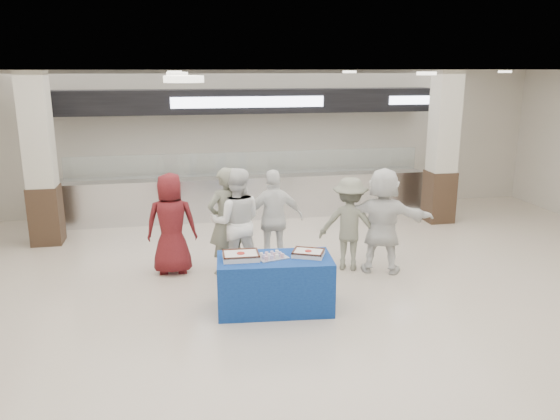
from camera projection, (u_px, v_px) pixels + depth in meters
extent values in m
plane|color=beige|center=(304.00, 322.00, 7.18)|extent=(14.00, 14.00, 0.00)
cube|color=silver|center=(248.00, 197.00, 12.19)|extent=(8.00, 0.80, 0.90)
cube|color=silver|center=(248.00, 176.00, 12.07)|extent=(8.00, 0.85, 0.04)
cube|color=white|center=(249.00, 163.00, 11.70)|extent=(7.60, 0.02, 0.50)
cube|color=black|center=(246.00, 101.00, 11.66)|extent=(8.40, 0.70, 0.50)
cube|color=white|center=(249.00, 102.00, 11.32)|extent=(3.20, 0.03, 0.22)
cube|color=white|center=(419.00, 100.00, 12.03)|extent=(1.40, 0.03, 0.18)
cube|color=#332317|center=(46.00, 215.00, 10.28)|extent=(0.55, 0.55, 1.10)
cube|color=beige|center=(37.00, 130.00, 9.88)|extent=(0.50, 0.50, 2.10)
cube|color=#332317|center=(439.00, 196.00, 11.77)|extent=(0.55, 0.55, 1.10)
cube|color=beige|center=(445.00, 122.00, 11.37)|extent=(0.50, 0.50, 2.10)
cube|color=#153E92|center=(275.00, 284.00, 7.46)|extent=(1.62, 0.92, 0.75)
cube|color=white|center=(241.00, 256.00, 7.32)|extent=(0.49, 0.39, 0.07)
cube|color=#432013|center=(241.00, 253.00, 7.30)|extent=(0.49, 0.39, 0.02)
cylinder|color=#B02019|center=(241.00, 253.00, 7.31)|extent=(0.11, 0.11, 0.01)
cube|color=white|center=(308.00, 254.00, 7.44)|extent=(0.51, 0.46, 0.06)
cube|color=#432013|center=(308.00, 250.00, 7.43)|extent=(0.51, 0.46, 0.02)
cylinder|color=#B02019|center=(308.00, 251.00, 7.43)|extent=(0.12, 0.12, 0.01)
cube|color=silver|center=(272.00, 257.00, 7.37)|extent=(0.46, 0.39, 0.01)
imported|color=maroon|center=(171.00, 224.00, 8.71)|extent=(0.85, 0.59, 1.65)
imported|color=slate|center=(226.00, 221.00, 8.67)|extent=(0.75, 0.65, 1.74)
imported|color=white|center=(236.00, 222.00, 8.63)|extent=(0.90, 0.72, 1.74)
imported|color=white|center=(274.00, 219.00, 8.97)|extent=(0.97, 0.41, 1.65)
imported|color=slate|center=(349.00, 224.00, 8.90)|extent=(1.14, 0.89, 1.54)
imported|color=white|center=(382.00, 220.00, 8.74)|extent=(1.68, 1.09, 1.73)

